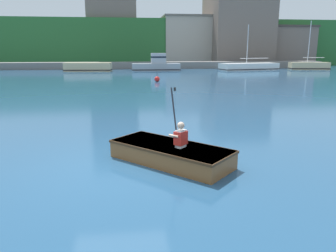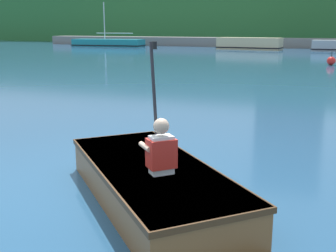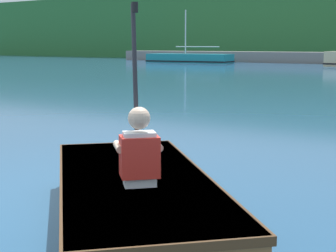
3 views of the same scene
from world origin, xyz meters
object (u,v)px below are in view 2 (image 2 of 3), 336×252
(moored_boat_dock_west_inner, at_px, (108,43))
(rowboat_foreground, at_px, (150,180))
(person_paddler, at_px, (161,148))
(channel_buoy, at_px, (331,61))
(moored_boat_dock_west_end, at_px, (249,44))

(moored_boat_dock_west_inner, height_order, rowboat_foreground, moored_boat_dock_west_inner)
(moored_boat_dock_west_inner, relative_size, person_paddler, 5.40)
(moored_boat_dock_west_inner, distance_m, channel_buoy, 25.92)
(rowboat_foreground, distance_m, person_paddler, 0.58)
(rowboat_foreground, xyz_separation_m, channel_buoy, (1.53, 19.73, -0.03))
(moored_boat_dock_west_end, xyz_separation_m, channel_buoy, (7.10, -13.88, -0.27))
(moored_boat_dock_west_end, xyz_separation_m, rowboat_foreground, (5.57, -33.61, -0.24))
(channel_buoy, bearing_deg, rowboat_foreground, -94.44)
(moored_boat_dock_west_end, relative_size, rowboat_foreground, 1.93)
(channel_buoy, bearing_deg, moored_boat_dock_west_inner, 146.50)
(moored_boat_dock_west_inner, height_order, person_paddler, moored_boat_dock_west_inner)
(moored_boat_dock_west_end, distance_m, rowboat_foreground, 34.07)
(person_paddler, distance_m, channel_buoy, 20.01)
(moored_boat_dock_west_end, relative_size, moored_boat_dock_west_inner, 0.77)
(rowboat_foreground, xyz_separation_m, person_paddler, (0.24, -0.23, 0.47))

